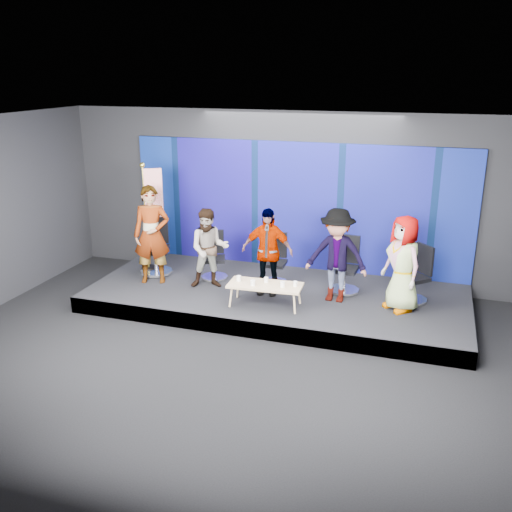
# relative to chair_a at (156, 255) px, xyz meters

# --- Properties ---
(ground) EXTENTS (10.00, 10.00, 0.00)m
(ground) POSITION_rel_chair_a_xyz_m (2.61, -2.70, -0.69)
(ground) COLOR black
(ground) RESTS_ON ground
(room_walls) EXTENTS (10.02, 8.02, 3.51)m
(room_walls) POSITION_rel_chair_a_xyz_m (2.61, -2.70, 1.74)
(room_walls) COLOR black
(room_walls) RESTS_ON ground
(riser) EXTENTS (7.00, 3.00, 0.30)m
(riser) POSITION_rel_chair_a_xyz_m (2.61, -0.20, -0.54)
(riser) COLOR black
(riser) RESTS_ON ground
(backdrop) EXTENTS (7.00, 0.08, 2.60)m
(backdrop) POSITION_rel_chair_a_xyz_m (2.61, 1.25, 0.91)
(backdrop) COLOR navy
(backdrop) RESTS_ON riser
(chair_a) EXTENTS (0.84, 0.84, 1.17)m
(chair_a) POSITION_rel_chair_a_xyz_m (0.00, 0.00, 0.00)
(chair_a) COLOR silver
(chair_a) RESTS_ON riser
(panelist_a) EXTENTS (0.80, 0.66, 1.90)m
(panelist_a) POSITION_rel_chair_a_xyz_m (0.19, -0.48, 0.56)
(panelist_a) COLOR black
(panelist_a) RESTS_ON riser
(chair_b) EXTENTS (0.68, 0.68, 0.95)m
(chair_b) POSITION_rel_chair_a_xyz_m (1.24, 0.08, -0.07)
(chair_b) COLOR silver
(chair_b) RESTS_ON riser
(panelist_b) EXTENTS (0.90, 0.80, 1.53)m
(panelist_b) POSITION_rel_chair_a_xyz_m (1.34, -0.41, 0.38)
(panelist_b) COLOR black
(panelist_b) RESTS_ON riser
(chair_c) EXTENTS (0.60, 0.60, 1.00)m
(chair_c) POSITION_rel_chair_a_xyz_m (2.46, 0.13, -0.06)
(chair_c) COLOR silver
(chair_c) RESTS_ON riser
(panelist_c) EXTENTS (0.97, 0.45, 1.62)m
(panelist_c) POSITION_rel_chair_a_xyz_m (2.47, -0.37, 0.42)
(panelist_c) COLOR black
(panelist_c) RESTS_ON riser
(chair_d) EXTENTS (0.62, 0.62, 1.05)m
(chair_d) POSITION_rel_chair_a_xyz_m (3.82, 0.16, -0.04)
(chair_d) COLOR silver
(chair_d) RESTS_ON riser
(panelist_d) EXTENTS (1.13, 0.69, 1.69)m
(panelist_d) POSITION_rel_chair_a_xyz_m (3.74, -0.34, 0.46)
(panelist_d) COLOR black
(panelist_d) RESTS_ON riser
(chair_e) EXTENTS (0.82, 0.82, 1.03)m
(chair_e) POSITION_rel_chair_a_xyz_m (5.09, 0.06, -0.05)
(chair_e) COLOR silver
(chair_e) RESTS_ON riser
(panelist_e) EXTENTS (0.95, 0.96, 1.67)m
(panelist_e) POSITION_rel_chair_a_xyz_m (4.88, -0.40, 0.45)
(panelist_e) COLOR black
(panelist_e) RESTS_ON riser
(coffee_table) EXTENTS (1.32, 0.61, 0.40)m
(coffee_table) POSITION_rel_chair_a_xyz_m (2.61, -0.95, -0.02)
(coffee_table) COLOR #A37E5F
(coffee_table) RESTS_ON riser
(mug_a) EXTENTS (0.08, 0.08, 0.10)m
(mug_a) POSITION_rel_chair_a_xyz_m (2.11, -0.94, 0.06)
(mug_a) COLOR white
(mug_a) RESTS_ON coffee_table
(mug_b) EXTENTS (0.08, 0.08, 0.10)m
(mug_b) POSITION_rel_chair_a_xyz_m (2.42, -1.07, 0.06)
(mug_b) COLOR white
(mug_b) RESTS_ON coffee_table
(mug_c) EXTENTS (0.07, 0.07, 0.09)m
(mug_c) POSITION_rel_chair_a_xyz_m (2.59, -0.85, 0.06)
(mug_c) COLOR white
(mug_c) RESTS_ON coffee_table
(mug_d) EXTENTS (0.08, 0.08, 0.10)m
(mug_d) POSITION_rel_chair_a_xyz_m (2.93, -0.99, 0.06)
(mug_d) COLOR white
(mug_d) RESTS_ON coffee_table
(mug_e) EXTENTS (0.07, 0.07, 0.09)m
(mug_e) POSITION_rel_chair_a_xyz_m (3.13, -0.88, 0.05)
(mug_e) COLOR white
(mug_e) RESTS_ON coffee_table
(flag_stand) EXTENTS (0.49, 0.33, 2.24)m
(flag_stand) POSITION_rel_chair_a_xyz_m (-0.11, 0.09, 0.80)
(flag_stand) COLOR black
(flag_stand) RESTS_ON riser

